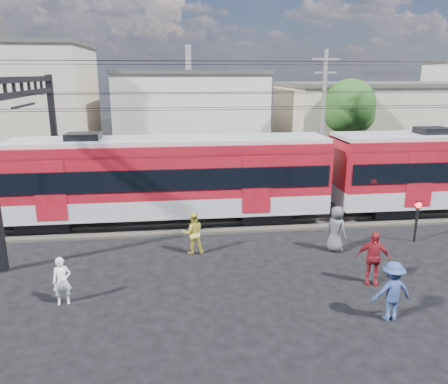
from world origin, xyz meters
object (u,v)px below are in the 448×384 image
Objects in this scene: pedestrian_a at (62,281)px; pedestrian_c at (392,291)px; commuter_train at (161,176)px; crossing_signal at (417,214)px.

pedestrian_c is at bearing -23.00° from pedestrian_a.
commuter_train is 32.48× the size of pedestrian_a.
pedestrian_c is at bearing -125.43° from crossing_signal.
crossing_signal reaches higher than pedestrian_c.
crossing_signal is (13.86, 3.59, 0.50)m from pedestrian_a.
commuter_train reaches higher than pedestrian_a.
commuter_train is 8.00m from pedestrian_a.
pedestrian_a is 0.85× the size of pedestrian_c.
pedestrian_a is at bearing -165.49° from crossing_signal.
commuter_train is at bearing 56.44° from pedestrian_a.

